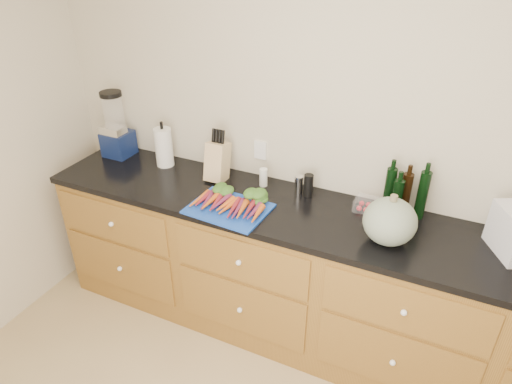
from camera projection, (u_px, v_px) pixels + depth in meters
The scene contains 14 objects.
wall_back at pixel (359, 138), 2.59m from camera, with size 4.10×0.05×2.60m, color beige.
cabinets at pixel (329, 287), 2.76m from camera, with size 3.60×0.64×0.90m.
countertop at pixel (336, 223), 2.53m from camera, with size 3.64×0.62×0.04m, color black.
cutting_board at pixel (229, 209), 2.60m from camera, with size 0.44×0.34×0.01m, color #1641AC.
carrots at pixel (231, 202), 2.61m from camera, with size 0.42×0.28×0.06m.
squash at pixel (390, 221), 2.28m from camera, with size 0.27×0.27×0.24m, color slate.
blender_appliance at pixel (116, 128), 3.13m from camera, with size 0.18×0.18×0.46m.
paper_towel at pixel (164, 147), 3.03m from camera, with size 0.12×0.12×0.26m, color white.
knife_block at pixel (217, 161), 2.87m from camera, with size 0.12×0.12×0.24m, color tan.
grinder_salt at pixel (263, 177), 2.82m from camera, with size 0.05×0.05×0.12m, color white.
grinder_pepper at pixel (308, 185), 2.71m from camera, with size 0.06×0.06×0.14m, color black.
canister_chrome at pixel (299, 185), 2.73m from camera, with size 0.05×0.05×0.12m, color silver.
tomato_box at pixel (368, 205), 2.58m from camera, with size 0.15×0.12×0.07m, color white.
bottles at pixel (404, 194), 2.50m from camera, with size 0.23×0.12×0.28m.
Camera 1 is at (0.48, -0.79, 2.34)m, focal length 32.00 mm.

